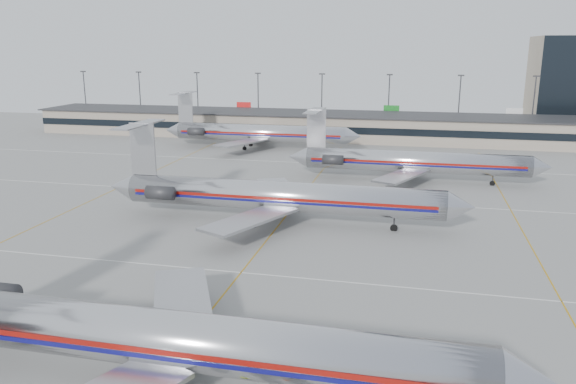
% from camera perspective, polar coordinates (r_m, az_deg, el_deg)
% --- Properties ---
extents(ground, '(260.00, 260.00, 0.00)m').
position_cam_1_polar(ground, '(48.84, -8.41, -12.51)').
color(ground, gray).
rests_on(ground, ground).
extents(apron_markings, '(160.00, 0.15, 0.02)m').
position_cam_1_polar(apron_markings, '(57.38, -4.79, -8.15)').
color(apron_markings, silver).
rests_on(apron_markings, ground).
extents(terminal, '(162.00, 17.00, 6.25)m').
position_cam_1_polar(terminal, '(140.60, 6.11, 6.68)').
color(terminal, gray).
rests_on(terminal, ground).
extents(light_mast_row, '(163.60, 0.40, 15.28)m').
position_cam_1_polar(light_mast_row, '(153.85, 6.80, 9.36)').
color(light_mast_row, '#38383D').
rests_on(light_mast_row, ground).
extents(jet_foreground, '(48.19, 28.38, 12.61)m').
position_cam_1_polar(jet_foreground, '(39.02, -13.62, -14.06)').
color(jet_foreground, silver).
rests_on(jet_foreground, ground).
extents(jet_second_row, '(47.87, 28.19, 12.53)m').
position_cam_1_polar(jet_second_row, '(71.92, -1.45, -0.35)').
color(jet_second_row, silver).
rests_on(jet_second_row, ground).
extents(jet_third_row, '(43.34, 26.66, 11.85)m').
position_cam_1_polar(jet_third_row, '(96.74, 12.24, 3.07)').
color(jet_third_row, silver).
rests_on(jet_third_row, ground).
extents(jet_back_row, '(45.16, 27.78, 12.35)m').
position_cam_1_polar(jet_back_row, '(126.03, -3.25, 6.04)').
color(jet_back_row, silver).
rests_on(jet_back_row, ground).
extents(belt_loader, '(4.44, 2.74, 2.29)m').
position_cam_1_polar(belt_loader, '(38.92, 0.07, -18.92)').
color(belt_loader, gray).
rests_on(belt_loader, ground).
extents(ramp_worker_near, '(0.73, 0.76, 1.75)m').
position_cam_1_polar(ramp_worker_near, '(41.49, -9.88, -16.42)').
color(ramp_worker_near, '#79C312').
rests_on(ramp_worker_near, ground).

